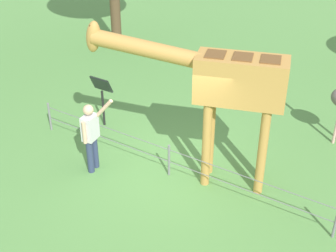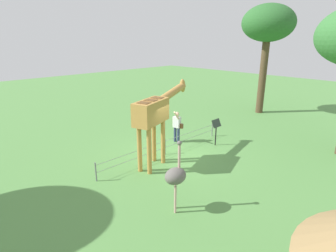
{
  "view_description": "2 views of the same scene",
  "coord_description": "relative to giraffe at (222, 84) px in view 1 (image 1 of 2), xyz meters",
  "views": [
    {
      "loc": [
        -4.38,
        7.08,
        5.95
      ],
      "look_at": [
        -0.39,
        0.89,
        1.65
      ],
      "focal_mm": 49.7,
      "sensor_mm": 36.0,
      "label": 1
    },
    {
      "loc": [
        -7.81,
        -8.0,
        5.04
      ],
      "look_at": [
        -0.15,
        -0.11,
        1.47
      ],
      "focal_mm": 28.97,
      "sensor_mm": 36.0,
      "label": 2
    }
  ],
  "objects": [
    {
      "name": "ground_plane",
      "position": [
        0.92,
        0.19,
        -2.21
      ],
      "size": [
        60.0,
        60.0,
        0.0
      ],
      "primitive_type": "plane",
      "color": "#568E47"
    },
    {
      "name": "giraffe",
      "position": [
        0.0,
        0.0,
        0.0
      ],
      "size": [
        3.88,
        1.68,
        3.26
      ],
      "color": "#BC8942",
      "rests_on": "ground_plane"
    },
    {
      "name": "visitor",
      "position": [
        2.41,
        1.13,
        -1.31
      ],
      "size": [
        0.63,
        0.57,
        1.72
      ],
      "color": "navy",
      "rests_on": "ground_plane"
    },
    {
      "name": "info_sign",
      "position": [
        3.47,
        -0.49,
        -1.26
      ],
      "size": [
        0.56,
        0.21,
        1.32
      ],
      "color": "black",
      "rests_on": "ground_plane"
    },
    {
      "name": "wire_fence",
      "position": [
        0.92,
        0.43,
        -1.8
      ],
      "size": [
        7.05,
        0.05,
        0.75
      ],
      "color": "slate",
      "rests_on": "ground_plane"
    }
  ]
}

